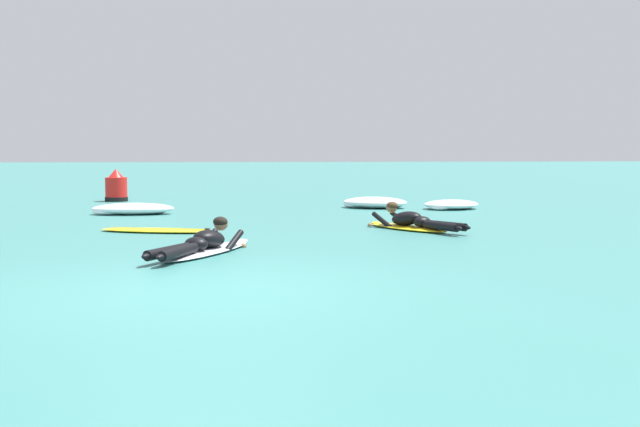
% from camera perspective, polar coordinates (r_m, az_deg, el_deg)
% --- Properties ---
extents(ground_plane, '(120.00, 120.00, 0.00)m').
position_cam_1_polar(ground_plane, '(18.48, -6.67, 0.12)').
color(ground_plane, '#387A75').
extents(surfer_near, '(1.53, 2.66, 0.54)m').
position_cam_1_polar(surfer_near, '(11.26, -8.48, -2.26)').
color(surfer_near, silver).
rests_on(surfer_near, ground).
extents(surfer_far, '(1.62, 2.28, 0.55)m').
position_cam_1_polar(surfer_far, '(14.48, 6.69, -0.63)').
color(surfer_far, yellow).
rests_on(surfer_far, ground).
extents(drifting_surfboard, '(2.25, 1.12, 0.16)m').
position_cam_1_polar(drifting_surfboard, '(14.28, -11.59, -1.20)').
color(drifting_surfboard, yellow).
rests_on(drifting_surfboard, ground).
extents(whitewater_front, '(1.70, 1.53, 0.23)m').
position_cam_1_polar(whitewater_front, '(19.45, 9.52, 0.63)').
color(whitewater_front, white).
rests_on(whitewater_front, ground).
extents(whitewater_mid_left, '(1.83, 0.87, 0.25)m').
position_cam_1_polar(whitewater_mid_left, '(18.17, -13.43, 0.32)').
color(whitewater_mid_left, white).
rests_on(whitewater_mid_left, ground).
extents(whitewater_mid_right, '(1.92, 1.66, 0.27)m').
position_cam_1_polar(whitewater_mid_right, '(19.59, 4.03, 0.78)').
color(whitewater_mid_right, white).
rests_on(whitewater_mid_right, ground).
extents(channel_marker_buoy, '(0.63, 0.63, 0.91)m').
position_cam_1_polar(channel_marker_buoy, '(22.64, -14.60, 1.76)').
color(channel_marker_buoy, red).
rests_on(channel_marker_buoy, ground).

